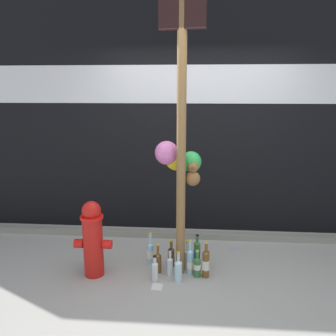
{
  "coord_description": "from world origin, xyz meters",
  "views": [
    {
      "loc": [
        -0.04,
        -3.16,
        1.96
      ],
      "look_at": [
        -0.3,
        0.25,
        1.16
      ],
      "focal_mm": 36.87,
      "sensor_mm": 36.0,
      "label": 1
    }
  ],
  "objects": [
    {
      "name": "ground_plane",
      "position": [
        0.0,
        0.0,
        0.0
      ],
      "size": [
        14.0,
        14.0,
        0.0
      ],
      "primitive_type": "plane",
      "color": "#9E9B93"
    },
    {
      "name": "building_wall",
      "position": [
        -0.0,
        1.54,
        1.69
      ],
      "size": [
        10.0,
        0.21,
        3.37
      ],
      "color": "black",
      "rests_on": "ground_plane"
    },
    {
      "name": "curb_strip",
      "position": [
        0.0,
        1.14,
        0.04
      ],
      "size": [
        8.0,
        0.12,
        0.08
      ],
      "primitive_type": "cube",
      "color": "gray",
      "rests_on": "ground_plane"
    },
    {
      "name": "memorial_post",
      "position": [
        -0.19,
        0.34,
        1.49
      ],
      "size": [
        0.51,
        0.4,
        2.85
      ],
      "color": "olive",
      "rests_on": "ground_plane"
    },
    {
      "name": "fire_hydrant",
      "position": [
        -1.09,
        0.13,
        0.42
      ],
      "size": [
        0.4,
        0.24,
        0.82
      ],
      "color": "red",
      "rests_on": "ground_plane"
    },
    {
      "name": "bottle_0",
      "position": [
        0.1,
        0.17,
        0.15
      ],
      "size": [
        0.08,
        0.08,
        0.4
      ],
      "color": "brown",
      "rests_on": "ground_plane"
    },
    {
      "name": "bottle_1",
      "position": [
        0.01,
        0.44,
        0.15
      ],
      "size": [
        0.07,
        0.07,
        0.36
      ],
      "color": "#337038",
      "rests_on": "ground_plane"
    },
    {
      "name": "bottle_2",
      "position": [
        -0.06,
        0.22,
        0.14
      ],
      "size": [
        0.07,
        0.07,
        0.39
      ],
      "color": "#93CCE0",
      "rests_on": "ground_plane"
    },
    {
      "name": "bottle_3",
      "position": [
        -0.28,
        0.37,
        0.12
      ],
      "size": [
        0.08,
        0.08,
        0.31
      ],
      "color": "brown",
      "rests_on": "ground_plane"
    },
    {
      "name": "bottle_4",
      "position": [
        -0.51,
        0.4,
        0.14
      ],
      "size": [
        0.08,
        0.08,
        0.37
      ],
      "color": "#93CCE0",
      "rests_on": "ground_plane"
    },
    {
      "name": "bottle_5",
      "position": [
        0.12,
        0.37,
        0.11
      ],
      "size": [
        0.06,
        0.06,
        0.28
      ],
      "color": "brown",
      "rests_on": "ground_plane"
    },
    {
      "name": "bottle_6",
      "position": [
        -0.18,
        0.07,
        0.13
      ],
      "size": [
        0.08,
        0.08,
        0.33
      ],
      "color": "#B2DBEA",
      "rests_on": "ground_plane"
    },
    {
      "name": "bottle_7",
      "position": [
        0.01,
        0.17,
        0.12
      ],
      "size": [
        0.07,
        0.07,
        0.3
      ],
      "color": "#337038",
      "rests_on": "ground_plane"
    },
    {
      "name": "bottle_8",
      "position": [
        -0.42,
        0.05,
        0.12
      ],
      "size": [
        0.07,
        0.07,
        0.28
      ],
      "color": "silver",
      "rests_on": "ground_plane"
    },
    {
      "name": "bottle_9",
      "position": [
        -0.27,
        0.18,
        0.12
      ],
      "size": [
        0.06,
        0.06,
        0.3
      ],
      "color": "silver",
      "rests_on": "ground_plane"
    },
    {
      "name": "bottle_10",
      "position": [
        -0.1,
        0.33,
        0.13
      ],
      "size": [
        0.07,
        0.07,
        0.33
      ],
      "color": "silver",
      "rests_on": "ground_plane"
    },
    {
      "name": "bottle_11",
      "position": [
        -0.41,
        0.23,
        0.12
      ],
      "size": [
        0.07,
        0.07,
        0.33
      ],
      "color": "brown",
      "rests_on": "ground_plane"
    },
    {
      "name": "litter_0",
      "position": [
        -1.23,
        0.38,
        0.0
      ],
      "size": [
        0.11,
        0.13,
        0.01
      ],
      "primitive_type": "cube",
      "rotation": [
        0.0,
        0.0,
        1.29
      ],
      "color": "tan",
      "rests_on": "ground_plane"
    },
    {
      "name": "litter_1",
      "position": [
        -0.39,
        -0.06,
        0.0
      ],
      "size": [
        0.11,
        0.13,
        0.01
      ],
      "primitive_type": "cube",
      "rotation": [
        0.0,
        0.0,
        1.54
      ],
      "color": "silver",
      "rests_on": "ground_plane"
    },
    {
      "name": "litter_2",
      "position": [
        0.48,
        0.86,
        0.0
      ],
      "size": [
        0.13,
        0.12,
        0.01
      ],
      "primitive_type": "cube",
      "rotation": [
        0.0,
        0.0,
        0.38
      ],
      "color": "#8C99B2",
      "rests_on": "ground_plane"
    }
  ]
}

